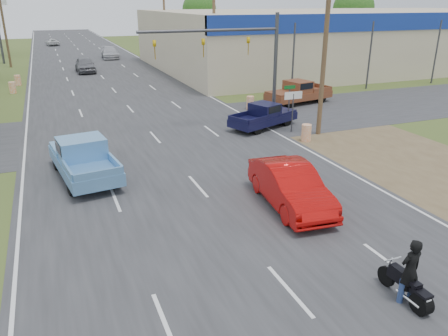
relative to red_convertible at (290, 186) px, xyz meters
name	(u,v)px	position (x,y,z in m)	size (l,w,h in m)	color
ground	(289,291)	(-2.76, -4.81, -0.84)	(200.00, 200.00, 0.00)	#405221
main_road	(102,77)	(-2.76, 35.19, -0.83)	(15.00, 180.00, 0.02)	#2D2D30
cross_road	(148,129)	(-2.76, 13.19, -0.83)	(120.00, 10.00, 0.02)	#2D2D30
dirt_verge	(370,145)	(8.24, 5.19, -0.84)	(8.00, 18.00, 0.01)	brown
big_box_store	(351,37)	(29.24, 35.12, 2.47)	(50.00, 28.10, 6.60)	#B7A88C
utility_pole_1	(325,45)	(6.74, 8.19, 4.48)	(2.00, 0.28, 10.00)	#4C3823
utility_pole_2	(214,28)	(6.74, 26.19, 4.48)	(2.00, 0.28, 10.00)	#4C3823
utility_pole_3	(165,21)	(6.74, 44.19, 4.48)	(2.00, 0.28, 10.00)	#4C3823
utility_pole_6	(3,22)	(-12.26, 47.19, 4.48)	(2.00, 0.28, 10.00)	#4C3823
tree_3	(353,9)	(52.24, 65.19, 5.35)	(8.40, 8.40, 10.40)	#422D19
tree_5	(199,9)	(27.24, 90.19, 5.04)	(7.98, 7.98, 9.88)	#422D19
barrel_0	(306,133)	(5.24, 7.19, -0.34)	(0.56, 0.56, 1.00)	orange
barrel_1	(250,103)	(5.64, 15.69, -0.34)	(0.56, 0.56, 1.00)	orange
barrel_2	(12,88)	(-11.26, 29.19, -0.34)	(0.56, 0.56, 1.00)	orange
barrel_3	(18,80)	(-10.96, 33.19, -0.34)	(0.56, 0.56, 1.00)	orange
lane_sign	(293,102)	(5.44, 9.19, 1.06)	(1.20, 0.08, 2.52)	#3F3F44
street_name_sign	(289,101)	(6.04, 10.69, 0.77)	(0.80, 0.08, 2.61)	#3F3F44
signal_mast	(238,50)	(3.06, 12.19, 3.96)	(9.12, 0.40, 7.00)	#3F3F44
red_convertible	(290,186)	(0.00, 0.00, 0.00)	(1.78, 5.11, 1.68)	#B10A08
motorcycle	(408,289)	(-0.06, -6.40, -0.41)	(0.59, 1.91, 0.97)	black
rider	(410,273)	(-0.07, -6.37, 0.06)	(0.65, 0.43, 1.79)	black
blue_pickup	(83,157)	(-7.27, 6.30, 0.11)	(2.90, 5.89, 1.88)	black
navy_pickup	(265,115)	(4.34, 10.78, -0.05)	(5.09, 3.47, 1.58)	black
brown_pickup	(297,92)	(9.97, 16.12, 0.07)	(5.76, 3.13, 1.81)	black
distant_car_grey	(85,65)	(-4.08, 39.44, 0.00)	(1.98, 4.93, 1.68)	slate
distant_car_silver	(110,53)	(0.49, 51.79, -0.05)	(2.22, 5.47, 1.59)	#B4B3B8
distant_car_white	(52,42)	(-6.53, 75.63, -0.26)	(1.94, 4.20, 1.17)	silver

